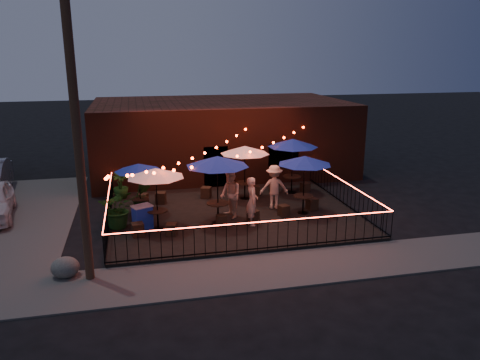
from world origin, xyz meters
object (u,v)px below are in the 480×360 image
at_px(cooler, 143,217).
at_px(cafe_table_1, 139,168).
at_px(cafe_table_2, 217,162).
at_px(boulder, 65,267).
at_px(cafe_table_5, 293,144).
at_px(utility_pole, 79,150).
at_px(cafe_table_3, 245,151).
at_px(cafe_table_0, 156,174).
at_px(cafe_table_4, 305,161).

bearing_deg(cooler, cafe_table_1, 67.50).
height_order(cafe_table_2, boulder, cafe_table_2).
distance_m(cafe_table_2, cafe_table_5, 5.34).
relative_size(utility_pole, cafe_table_2, 2.49).
bearing_deg(cafe_table_3, cafe_table_1, -166.44).
bearing_deg(cafe_table_2, boulder, -148.65).
relative_size(utility_pole, cafe_table_1, 3.71).
xyz_separation_m(cafe_table_0, cooler, (-0.56, 0.09, -1.69)).
relative_size(cafe_table_1, cafe_table_4, 0.88).
xyz_separation_m(cafe_table_2, boulder, (-5.31, -3.23, -2.28)).
height_order(utility_pole, cafe_table_2, utility_pole).
relative_size(cafe_table_3, cafe_table_5, 0.98).
bearing_deg(cafe_table_1, cafe_table_2, -30.96).
distance_m(cafe_table_0, cafe_table_2, 2.36).
bearing_deg(utility_pole, cafe_table_5, 38.04).
distance_m(utility_pole, cafe_table_0, 4.43).
distance_m(cafe_table_0, cooler, 1.79).
bearing_deg(cafe_table_3, cafe_table_5, 10.06).
xyz_separation_m(cafe_table_3, boulder, (-7.08, -6.13, -2.06)).
bearing_deg(cafe_table_1, utility_pole, -107.21).
distance_m(cafe_table_4, cooler, 6.82).
bearing_deg(cafe_table_0, cafe_table_4, 4.50).
xyz_separation_m(cafe_table_0, cafe_table_4, (6.01, 0.47, 0.06)).
relative_size(cafe_table_1, cooler, 2.27).
xyz_separation_m(cafe_table_3, cafe_table_5, (2.41, 0.43, 0.14)).
relative_size(cafe_table_0, cafe_table_5, 0.94).
bearing_deg(cafe_table_4, cafe_table_0, -175.50).
bearing_deg(cafe_table_2, cafe_table_5, 38.51).
bearing_deg(utility_pole, cooler, 64.62).
bearing_deg(cafe_table_5, boulder, -145.34).
bearing_deg(utility_pole, cafe_table_2, 37.62).
relative_size(cafe_table_1, boulder, 2.47).
bearing_deg(cafe_table_4, boulder, -158.07).
height_order(cafe_table_5, cooler, cafe_table_5).
height_order(cafe_table_0, cafe_table_2, cafe_table_2).
relative_size(cafe_table_4, cafe_table_5, 0.81).
distance_m(utility_pole, cafe_table_3, 9.17).
bearing_deg(boulder, cafe_table_0, 46.63).
relative_size(cafe_table_1, cafe_table_5, 0.72).
xyz_separation_m(cafe_table_4, boulder, (-8.98, -3.62, -2.04)).
distance_m(cafe_table_3, cafe_table_5, 2.45).
distance_m(cafe_table_0, cafe_table_4, 6.03).
xyz_separation_m(cafe_table_0, cafe_table_2, (2.34, 0.09, 0.29)).
xyz_separation_m(utility_pole, cafe_table_2, (4.57, 3.52, -1.38)).
relative_size(cafe_table_0, cafe_table_3, 0.96).
bearing_deg(cafe_table_4, utility_pole, -154.65).
bearing_deg(cafe_table_3, cafe_table_0, -143.99).
bearing_deg(cafe_table_1, cooler, -88.90).
bearing_deg(cafe_table_1, cafe_table_0, -72.13).
xyz_separation_m(cafe_table_1, cafe_table_4, (6.61, -1.38, 0.26)).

